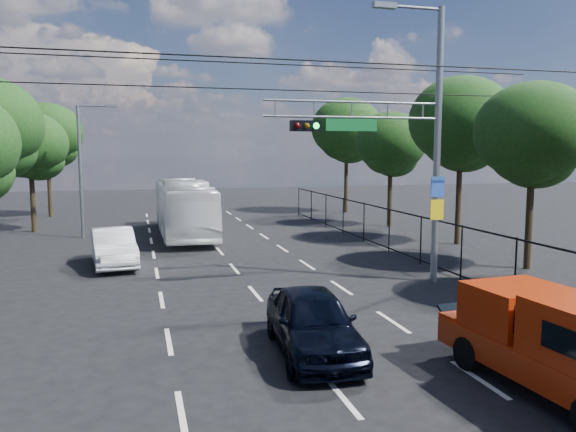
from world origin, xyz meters
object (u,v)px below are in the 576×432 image
object	(u,v)px
white_bus	(184,208)
white_van	(113,247)
navy_hatchback	(313,322)
signal_mast	(406,133)
red_pickup	(564,342)

from	to	relation	value
white_bus	white_van	distance (m)	8.40
navy_hatchback	white_bus	world-z (taller)	white_bus
signal_mast	white_bus	distance (m)	15.48
red_pickup	white_bus	world-z (taller)	white_bus
white_bus	white_van	world-z (taller)	white_bus
red_pickup	white_van	distance (m)	17.37
navy_hatchback	white_van	xyz separation A→B (m)	(-4.81, 11.64, 0.01)
red_pickup	white_bus	bearing A→B (deg)	103.04
navy_hatchback	white_bus	bearing A→B (deg)	98.51
signal_mast	navy_hatchback	bearing A→B (deg)	-132.05
white_bus	red_pickup	bearing A→B (deg)	-77.20
signal_mast	white_van	bearing A→B (deg)	148.96
red_pickup	navy_hatchback	distance (m)	5.18
red_pickup	navy_hatchback	bearing A→B (deg)	139.10
navy_hatchback	red_pickup	bearing A→B (deg)	-36.36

